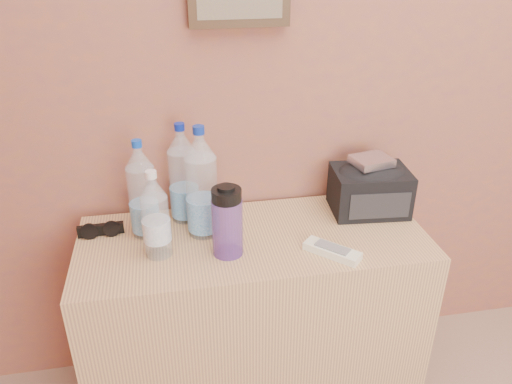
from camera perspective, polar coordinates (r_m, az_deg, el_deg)
dresser at (r=1.77m, az=-0.27°, el=-14.46°), size 1.09×0.45×0.68m
pet_large_a at (r=1.61m, az=-8.32°, el=1.58°), size 0.09×0.09×0.33m
pet_large_b at (r=1.55m, az=-12.84°, el=-0.22°), size 0.08×0.08×0.31m
pet_large_c at (r=1.52m, az=-6.22°, el=0.45°), size 0.10×0.10×0.36m
pet_small at (r=1.45m, az=-11.39°, el=-3.07°), size 0.08×0.08×0.27m
nalgene_bottle at (r=1.44m, az=-3.32°, el=-3.33°), size 0.09×0.09×0.22m
sunglasses at (r=1.64m, az=-17.31°, el=-4.12°), size 0.14×0.06×0.04m
ac_remote at (r=1.49m, az=8.70°, el=-6.69°), size 0.16×0.16×0.02m
toiletry_bag at (r=1.71m, az=12.87°, el=0.46°), size 0.26×0.20×0.17m
foil_packet at (r=1.68m, az=13.07°, el=3.48°), size 0.14×0.12×0.03m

